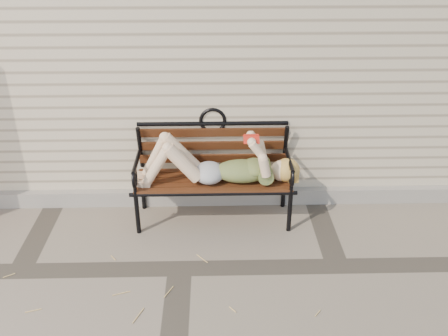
{
  "coord_description": "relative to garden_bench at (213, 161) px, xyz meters",
  "views": [
    {
      "loc": [
        0.27,
        -3.11,
        2.53
      ],
      "look_at": [
        0.36,
        0.6,
        0.58
      ],
      "focal_mm": 40.0,
      "sensor_mm": 36.0,
      "label": 1
    }
  ],
  "objects": [
    {
      "name": "straw_scatter",
      "position": [
        -1.11,
        -1.47,
        -0.53
      ],
      "size": [
        2.88,
        1.71,
        0.01
      ],
      "color": "#E0B96D",
      "rests_on": "ground"
    },
    {
      "name": "ground",
      "position": [
        -0.27,
        -0.79,
        -0.54
      ],
      "size": [
        80.0,
        80.0,
        0.0
      ],
      "primitive_type": "plane",
      "color": "#776B5C",
      "rests_on": "ground"
    },
    {
      "name": "foundation_strip",
      "position": [
        -0.27,
        0.18,
        -0.47
      ],
      "size": [
        8.0,
        0.1,
        0.15
      ],
      "primitive_type": "cube",
      "color": "gray",
      "rests_on": "ground"
    },
    {
      "name": "reading_woman",
      "position": [
        0.01,
        -0.12,
        0.03
      ],
      "size": [
        1.4,
        0.32,
        0.44
      ],
      "color": "#093341",
      "rests_on": "ground"
    },
    {
      "name": "garden_bench",
      "position": [
        0.0,
        0.0,
        0.0
      ],
      "size": [
        1.49,
        0.59,
        0.96
      ],
      "color": "black",
      "rests_on": "ground"
    },
    {
      "name": "house_wall",
      "position": [
        -0.27,
        2.21,
        0.96
      ],
      "size": [
        8.0,
        4.0,
        3.0
      ],
      "primitive_type": "cube",
      "color": "beige",
      "rests_on": "ground"
    }
  ]
}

